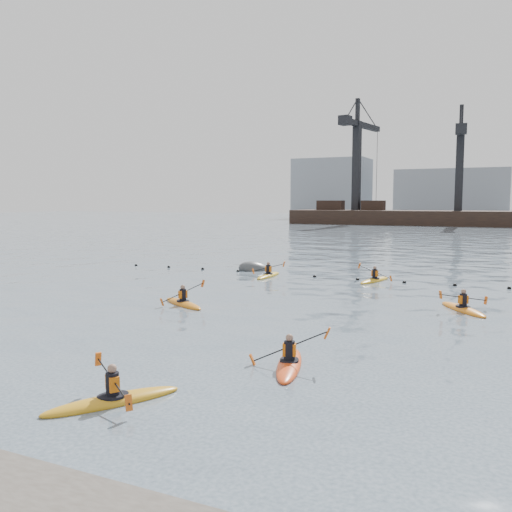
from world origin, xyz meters
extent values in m
plane|color=#3E4F5B|center=(0.00, 0.00, 0.00)|extent=(400.00, 400.00, 0.00)
sphere|color=black|center=(-17.00, 22.50, 0.03)|extent=(0.24, 0.24, 0.24)
sphere|color=black|center=(-14.00, 22.66, 0.03)|extent=(0.24, 0.24, 0.24)
sphere|color=black|center=(-11.00, 22.75, 0.03)|extent=(0.24, 0.24, 0.24)
sphere|color=black|center=(-8.00, 22.72, 0.03)|extent=(0.24, 0.24, 0.24)
sphere|color=black|center=(-5.00, 22.58, 0.03)|extent=(0.24, 0.24, 0.24)
sphere|color=black|center=(-2.00, 22.41, 0.03)|extent=(0.24, 0.24, 0.24)
sphere|color=black|center=(1.00, 22.28, 0.03)|extent=(0.24, 0.24, 0.24)
sphere|color=black|center=(4.00, 22.25, 0.03)|extent=(0.24, 0.24, 0.24)
sphere|color=black|center=(7.00, 22.34, 0.03)|extent=(0.24, 0.24, 0.24)
sphere|color=black|center=(10.00, 22.50, 0.03)|extent=(0.24, 0.24, 0.24)
cube|color=black|center=(0.00, 110.00, 0.85)|extent=(72.00, 12.00, 4.50)
cube|color=black|center=(-28.00, 110.00, 4.20)|extent=(6.00, 3.00, 2.20)
cube|color=black|center=(-18.00, 110.00, 4.20)|extent=(5.00, 3.00, 2.20)
cube|color=black|center=(-22.00, 110.00, 13.10)|extent=(1.85, 1.85, 20.00)
cube|color=black|center=(-21.53, 112.66, 22.50)|extent=(4.31, 17.93, 1.20)
cube|color=black|center=(-23.09, 103.80, 22.50)|extent=(2.62, 2.94, 2.00)
cube|color=black|center=(-22.00, 110.00, 25.60)|extent=(0.93, 0.93, 5.00)
cube|color=black|center=(0.00, 110.00, 11.60)|extent=(1.73, 1.73, 17.00)
cube|color=black|center=(-0.20, 112.24, 19.50)|extent=(2.50, 15.05, 1.20)
cube|color=black|center=(0.46, 104.77, 19.50)|extent=(2.42, 2.78, 2.00)
cube|color=black|center=(0.00, 110.00, 22.60)|extent=(0.87, 0.87, 5.00)
cube|color=gray|center=(-40.00, 150.00, 9.00)|extent=(22.00, 14.00, 18.00)
cube|color=gray|center=(-5.00, 150.00, 7.00)|extent=(30.00, 14.00, 14.00)
ellipsoid|color=#F14816|center=(3.77, 3.06, 0.05)|extent=(1.74, 3.71, 0.36)
cylinder|color=black|center=(3.77, 3.06, 0.19)|extent=(0.85, 0.85, 0.07)
cylinder|color=black|center=(3.77, 3.06, 0.51)|extent=(0.34, 0.34, 0.59)
cube|color=#D3600B|center=(3.77, 3.06, 0.54)|extent=(0.47, 0.36, 0.39)
sphere|color=#8C6651|center=(3.77, 3.06, 0.91)|extent=(0.24, 0.24, 0.24)
cylinder|color=black|center=(3.77, 3.06, 0.63)|extent=(2.22, 0.70, 1.06)
cube|color=#D85914|center=(2.66, 2.73, 0.15)|extent=(0.25, 0.21, 0.38)
cube|color=#D85914|center=(4.89, 3.39, 1.10)|extent=(0.25, 0.21, 0.38)
ellipsoid|color=orange|center=(0.83, -1.73, 0.05)|extent=(2.52, 3.47, 0.36)
cylinder|color=black|center=(0.83, -1.73, 0.19)|extent=(0.94, 0.94, 0.07)
cylinder|color=black|center=(0.83, -1.73, 0.51)|extent=(0.34, 0.34, 0.59)
cube|color=#D3600B|center=(0.83, -1.73, 0.53)|extent=(0.48, 0.43, 0.39)
sphere|color=#8C6651|center=(0.83, -1.73, 0.91)|extent=(0.24, 0.24, 0.24)
cylinder|color=black|center=(0.83, -1.73, 0.62)|extent=(2.10, 1.32, 0.57)
cube|color=#D85914|center=(-0.16, -1.12, 0.87)|extent=(0.20, 0.21, 0.39)
cube|color=#D85914|center=(1.81, -2.34, 0.38)|extent=(0.20, 0.21, 0.39)
ellipsoid|color=orange|center=(-4.74, 10.25, 0.04)|extent=(3.41, 2.44, 0.36)
cylinder|color=black|center=(-4.74, 10.25, 0.19)|extent=(0.91, 0.91, 0.07)
cylinder|color=black|center=(-4.74, 10.25, 0.50)|extent=(0.33, 0.33, 0.58)
cube|color=#D3600B|center=(-4.74, 10.25, 0.52)|extent=(0.42, 0.47, 0.38)
sphere|color=#8C6651|center=(-4.74, 10.25, 0.89)|extent=(0.23, 0.23, 0.23)
cylinder|color=black|center=(-4.74, 10.25, 0.61)|extent=(1.23, 2.02, 0.82)
cube|color=#D85914|center=(-5.33, 9.27, 0.25)|extent=(0.22, 0.23, 0.38)
cube|color=#D85914|center=(-4.16, 11.22, 0.97)|extent=(0.22, 0.23, 0.38)
ellipsoid|color=gold|center=(2.14, 22.20, 0.04)|extent=(1.59, 3.58, 0.35)
cylinder|color=black|center=(2.14, 22.20, 0.19)|extent=(0.81, 0.81, 0.07)
cylinder|color=black|center=(2.14, 22.20, 0.50)|extent=(0.33, 0.33, 0.57)
cube|color=#D3600B|center=(2.14, 22.20, 0.52)|extent=(0.45, 0.34, 0.37)
sphere|color=#8C6651|center=(2.14, 22.20, 0.88)|extent=(0.23, 0.23, 0.23)
cylinder|color=black|center=(2.14, 22.20, 0.61)|extent=(2.26, 0.64, 0.74)
cube|color=#D85914|center=(1.05, 22.49, 0.93)|extent=(0.19, 0.19, 0.37)
cube|color=#D85914|center=(3.22, 21.91, 0.28)|extent=(0.19, 0.19, 0.37)
ellipsoid|color=orange|center=(8.02, 14.57, 0.05)|extent=(2.69, 3.41, 0.37)
cylinder|color=black|center=(8.02, 14.57, 0.19)|extent=(0.95, 0.95, 0.07)
cylinder|color=black|center=(8.02, 14.57, 0.51)|extent=(0.34, 0.34, 0.59)
cube|color=#D3600B|center=(8.02, 14.57, 0.54)|extent=(0.48, 0.44, 0.39)
sphere|color=#8C6651|center=(8.02, 14.57, 0.91)|extent=(0.24, 0.24, 0.24)
cylinder|color=black|center=(8.02, 14.57, 0.63)|extent=(2.06, 1.46, 0.42)
cube|color=#D85914|center=(8.97, 15.24, 0.45)|extent=(0.19, 0.20, 0.39)
cube|color=#D85914|center=(7.06, 13.91, 0.80)|extent=(0.19, 0.20, 0.39)
ellipsoid|color=gold|center=(-4.96, 21.34, 0.04)|extent=(0.80, 3.58, 0.36)
cylinder|color=black|center=(-4.96, 21.34, 0.19)|extent=(0.68, 0.68, 0.07)
cylinder|color=black|center=(-4.96, 21.34, 0.50)|extent=(0.33, 0.33, 0.58)
cube|color=#D3600B|center=(-4.96, 21.34, 0.52)|extent=(0.41, 0.25, 0.38)
sphere|color=#8C6651|center=(-4.96, 21.34, 0.89)|extent=(0.23, 0.23, 0.23)
cylinder|color=black|center=(-4.96, 21.34, 0.61)|extent=(2.37, 0.10, 0.68)
cube|color=#D85914|center=(-6.10, 21.32, 0.31)|extent=(0.16, 0.16, 0.38)
cube|color=#D85914|center=(-3.83, 21.37, 0.91)|extent=(0.16, 0.16, 0.38)
ellipsoid|color=#414447|center=(-7.24, 24.01, 0.00)|extent=(3.07, 2.83, 1.75)
camera|label=1|loc=(9.78, -12.30, 5.14)|focal=38.00mm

